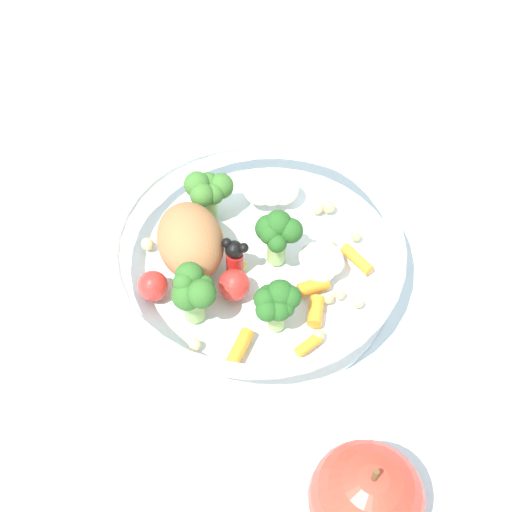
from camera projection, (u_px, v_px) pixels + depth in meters
ground_plane at (243, 268)px, 0.61m from camera, size 2.40×2.40×0.00m
food_container at (250, 251)px, 0.58m from camera, size 0.25×0.25×0.07m
loose_apple at (366, 499)px, 0.45m from camera, size 0.08×0.08×0.09m
folded_napkin at (277, 76)px, 0.76m from camera, size 0.15×0.14×0.01m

